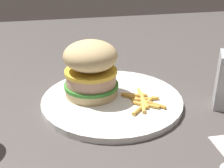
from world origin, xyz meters
TOP-DOWN VIEW (x-y plane):
  - ground_plane at (0.00, 0.00)m, footprint 1.60×1.60m
  - plate at (-0.02, 0.01)m, footprint 0.28×0.28m
  - sandwich at (-0.05, -0.03)m, footprint 0.11×0.11m
  - fries_pile at (0.01, 0.06)m, footprint 0.10×0.07m

SIDE VIEW (x-z plane):
  - ground_plane at x=0.00m, z-range 0.00..0.00m
  - plate at x=-0.02m, z-range 0.00..0.01m
  - fries_pile at x=0.01m, z-range 0.01..0.02m
  - sandwich at x=-0.05m, z-range 0.01..0.12m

